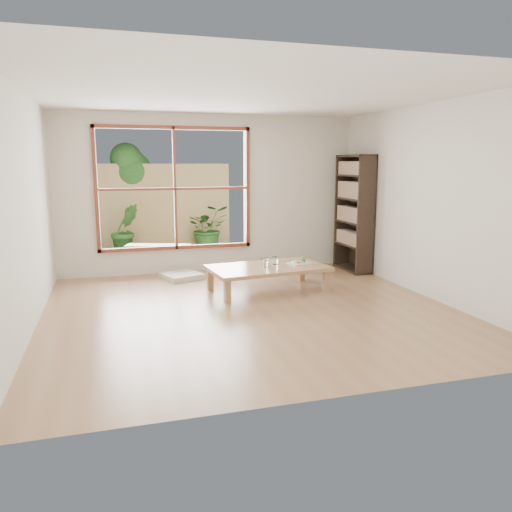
{
  "coord_description": "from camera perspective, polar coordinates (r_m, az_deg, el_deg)",
  "views": [
    {
      "loc": [
        -1.63,
        -5.82,
        1.81
      ],
      "look_at": [
        0.27,
        0.67,
        0.55
      ],
      "focal_mm": 35.0,
      "sensor_mm": 36.0,
      "label": 1
    }
  ],
  "objects": [
    {
      "name": "ground",
      "position": [
        6.31,
        -0.64,
        -6.12
      ],
      "size": [
        5.0,
        5.0,
        0.0
      ],
      "primitive_type": "plane",
      "color": "#9D744E",
      "rests_on": "ground"
    },
    {
      "name": "low_table",
      "position": [
        7.13,
        1.35,
        -1.52
      ],
      "size": [
        1.74,
        1.1,
        0.36
      ],
      "rotation": [
        0.0,
        0.0,
        0.1
      ],
      "color": "#A87D51",
      "rests_on": "ground"
    },
    {
      "name": "deck",
      "position": [
        9.6,
        -9.87,
        -0.46
      ],
      "size": [
        2.8,
        2.0,
        0.05
      ],
      "primitive_type": "cube",
      "color": "#3B342B",
      "rests_on": "ground"
    },
    {
      "name": "garden_tree",
      "position": [
        10.68,
        -14.62,
        9.23
      ],
      "size": [
        1.04,
        0.85,
        2.22
      ],
      "color": "#4C3D2D",
      "rests_on": "ground"
    },
    {
      "name": "shrub_left",
      "position": [
        10.04,
        -14.72,
        2.91
      ],
      "size": [
        0.69,
        0.63,
        1.02
      ],
      "primitive_type": "imported",
      "rotation": [
        0.0,
        0.0,
        0.38
      ],
      "color": "#2C5F23",
      "rests_on": "deck"
    },
    {
      "name": "floor_cushion",
      "position": [
        8.06,
        -8.51,
        -2.23
      ],
      "size": [
        0.72,
        0.72,
        0.08
      ],
      "primitive_type": "cube",
      "rotation": [
        0.0,
        0.0,
        0.35
      ],
      "color": "silver",
      "rests_on": "ground"
    },
    {
      "name": "glass_mid",
      "position": [
        7.24,
        2.21,
        -0.52
      ],
      "size": [
        0.08,
        0.08,
        0.11
      ],
      "primitive_type": "cylinder",
      "color": "silver",
      "rests_on": "low_table"
    },
    {
      "name": "garden_bench",
      "position": [
        9.03,
        -11.14,
        0.89
      ],
      "size": [
        1.18,
        0.66,
        0.36
      ],
      "rotation": [
        0.0,
        0.0,
        -0.31
      ],
      "color": "#2D2119",
      "rests_on": "deck"
    },
    {
      "name": "glass_short",
      "position": [
        7.27,
        0.74,
        -0.61
      ],
      "size": [
        0.06,
        0.06,
        0.08
      ],
      "primitive_type": "cylinder",
      "color": "silver",
      "rests_on": "low_table"
    },
    {
      "name": "bamboo_fence",
      "position": [
        10.47,
        -10.65,
        5.39
      ],
      "size": [
        2.8,
        0.06,
        1.8
      ],
      "primitive_type": "cube",
      "color": "tan",
      "rests_on": "ground"
    },
    {
      "name": "glass_tall",
      "position": [
        7.05,
        1.19,
        -0.73
      ],
      "size": [
        0.07,
        0.07,
        0.14
      ],
      "primitive_type": "cylinder",
      "color": "silver",
      "rests_on": "low_table"
    },
    {
      "name": "shrub_right",
      "position": [
        10.4,
        -5.46,
        3.25
      ],
      "size": [
        0.87,
        0.75,
        0.94
      ],
      "primitive_type": "imported",
      "rotation": [
        0.0,
        0.0,
        0.02
      ],
      "color": "#2C5F23",
      "rests_on": "deck"
    },
    {
      "name": "bookshelf",
      "position": [
        8.61,
        11.15,
        4.8
      ],
      "size": [
        0.31,
        0.88,
        1.95
      ],
      "primitive_type": "cube",
      "color": "#2D2119",
      "rests_on": "ground"
    },
    {
      "name": "glass_small",
      "position": [
        7.06,
        1.09,
        -0.93
      ],
      "size": [
        0.07,
        0.07,
        0.08
      ],
      "primitive_type": "cylinder",
      "color": "silver",
      "rests_on": "low_table"
    },
    {
      "name": "food_tray",
      "position": [
        7.32,
        5.1,
        -0.72
      ],
      "size": [
        0.34,
        0.28,
        0.09
      ],
      "rotation": [
        0.0,
        0.0,
        0.23
      ],
      "color": "white",
      "rests_on": "low_table"
    }
  ]
}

